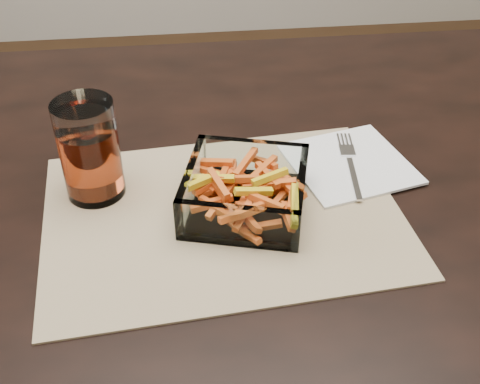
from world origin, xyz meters
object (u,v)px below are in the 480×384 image
(glass_bowl, at_px, (245,193))
(fork, at_px, (350,162))
(dining_table, at_px, (306,219))
(tumbler, at_px, (90,153))

(glass_bowl, bearing_deg, fork, 25.85)
(fork, bearing_deg, dining_table, -168.26)
(dining_table, distance_m, tumbler, 0.33)
(glass_bowl, distance_m, fork, 0.18)
(dining_table, distance_m, glass_bowl, 0.17)
(dining_table, bearing_deg, tumbler, -177.12)
(dining_table, height_order, glass_bowl, glass_bowl)
(dining_table, height_order, fork, fork)
(dining_table, relative_size, glass_bowl, 8.79)
(tumbler, height_order, fork, tumbler)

